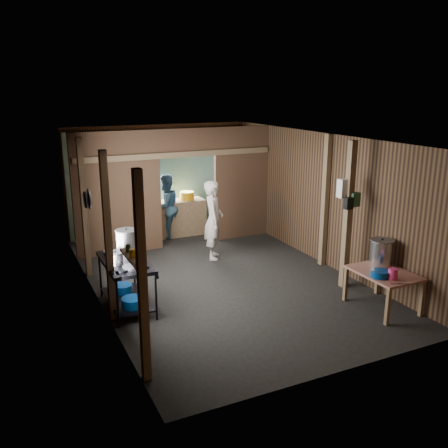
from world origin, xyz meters
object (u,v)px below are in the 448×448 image
gas_range (127,284)px  cook (214,220)px  stove_pot_large (127,240)px  stock_pot (381,253)px  yellow_tub (187,196)px  prep_table (383,290)px  pink_bucket (393,274)px

gas_range → cook: size_ratio=0.83×
gas_range → stove_pot_large: 0.80m
gas_range → stove_pot_large: bearing=72.7°
stock_pot → cook: cook is taller
stock_pot → yellow_tub: (-1.49, 4.96, 0.12)m
gas_range → prep_table: size_ratio=1.29×
gas_range → pink_bucket: gas_range is taller
gas_range → stove_pot_large: stove_pot_large is taller
prep_table → stock_pot: (0.17, 0.28, 0.52)m
prep_table → cook: cook is taller
prep_table → cook: (-1.46, 3.38, 0.51)m
stove_pot_large → stock_pot: size_ratio=0.81×
pink_bucket → yellow_tub: size_ratio=0.50×
yellow_tub → cook: 1.88m
prep_table → pink_bucket: (-0.11, -0.29, 0.40)m
cook → pink_bucket: bearing=-135.9°
prep_table → stove_pot_large: bearing=146.9°
gas_range → yellow_tub: size_ratio=3.97×
stove_pot_large → cook: size_ratio=0.22×
stove_pot_large → pink_bucket: bearing=-37.1°
gas_range → pink_bucket: bearing=-29.7°
stove_pot_large → pink_bucket: 4.31m
prep_table → stove_pot_large: stove_pot_large is taller
gas_range → stock_pot: (3.88, -1.49, 0.43)m
prep_table → pink_bucket: bearing=-110.5°
pink_bucket → cook: (-1.36, 3.66, 0.11)m
pink_bucket → yellow_tub: yellow_tub is taller
pink_bucket → stock_pot: bearing=64.1°
prep_table → pink_bucket: pink_bucket is taller
stock_pot → yellow_tub: size_ratio=1.32×
prep_table → yellow_tub: yellow_tub is taller
prep_table → pink_bucket: size_ratio=6.09×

